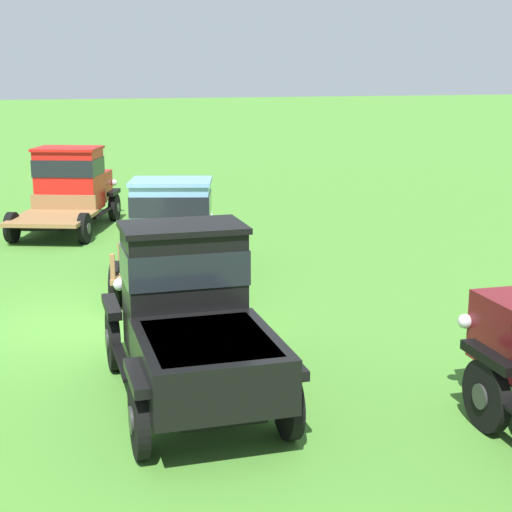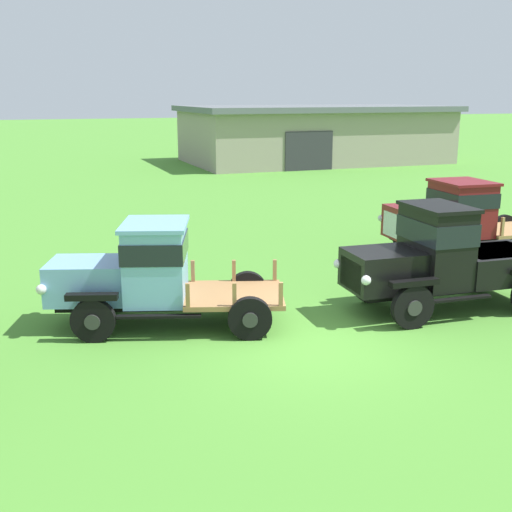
# 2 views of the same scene
# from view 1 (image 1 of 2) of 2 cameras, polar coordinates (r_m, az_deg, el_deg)

# --- Properties ---
(ground_plane) EXTENTS (240.00, 240.00, 0.00)m
(ground_plane) POSITION_cam_1_polar(r_m,az_deg,el_deg) (14.14, -11.88, -4.87)
(ground_plane) COLOR #47842D
(vintage_truck_foreground_near) EXTENTS (5.40, 3.60, 2.29)m
(vintage_truck_foreground_near) POSITION_cam_1_polar(r_m,az_deg,el_deg) (22.97, -13.24, 4.99)
(vintage_truck_foreground_near) COLOR black
(vintage_truck_foreground_near) RESTS_ON ground
(vintage_truck_second_in_line) EXTENTS (5.05, 3.12, 2.15)m
(vintage_truck_second_in_line) POSITION_cam_1_polar(r_m,az_deg,el_deg) (16.81, -6.06, 2.19)
(vintage_truck_second_in_line) COLOR black
(vintage_truck_second_in_line) RESTS_ON ground
(vintage_truck_midrow_center) EXTENTS (4.70, 2.19, 2.34)m
(vintage_truck_midrow_center) POSITION_cam_1_polar(r_m,az_deg,el_deg) (10.60, -5.01, -4.22)
(vintage_truck_midrow_center) COLOR black
(vintage_truck_midrow_center) RESTS_ON ground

